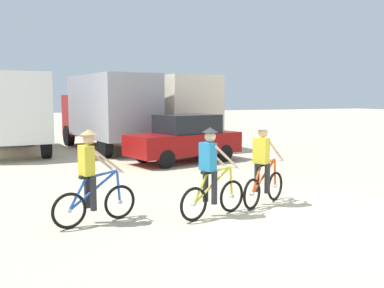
# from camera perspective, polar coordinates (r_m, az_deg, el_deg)

# --- Properties ---
(ground_plane) EXTENTS (120.00, 120.00, 0.00)m
(ground_plane) POSITION_cam_1_polar(r_m,az_deg,el_deg) (8.82, 13.99, -9.76)
(ground_plane) COLOR beige
(box_truck_white_box) EXTENTS (2.83, 6.90, 3.35)m
(box_truck_white_box) POSITION_cam_1_polar(r_m,az_deg,el_deg) (19.73, -22.98, 4.28)
(box_truck_white_box) COLOR white
(box_truck_white_box) RESTS_ON ground
(box_truck_grey_hauler) EXTENTS (3.36, 7.03, 3.35)m
(box_truck_grey_hauler) POSITION_cam_1_polar(r_m,az_deg,el_deg) (19.61, -11.22, 4.65)
(box_truck_grey_hauler) COLOR #9E9EA3
(box_truck_grey_hauler) RESTS_ON ground
(box_truck_cream_rv) EXTENTS (2.92, 6.92, 3.35)m
(box_truck_cream_rv) POSITION_cam_1_polar(r_m,az_deg,el_deg) (20.78, -3.13, 4.85)
(box_truck_cream_rv) COLOR beige
(box_truck_cream_rv) RESTS_ON ground
(sedan_parked) EXTENTS (4.49, 2.69, 1.76)m
(sedan_parked) POSITION_cam_1_polar(r_m,az_deg,el_deg) (15.74, -0.97, 0.76)
(sedan_parked) COLOR maroon
(sedan_parked) RESTS_ON ground
(cyclist_orange_shirt) EXTENTS (1.68, 0.65, 1.82)m
(cyclist_orange_shirt) POSITION_cam_1_polar(r_m,az_deg,el_deg) (8.28, -13.25, -4.78)
(cyclist_orange_shirt) COLOR black
(cyclist_orange_shirt) RESTS_ON ground
(cyclist_cowboy_hat) EXTENTS (1.67, 0.68, 1.82)m
(cyclist_cowboy_hat) POSITION_cam_1_polar(r_m,az_deg,el_deg) (8.55, 2.62, -4.27)
(cyclist_cowboy_hat) COLOR black
(cyclist_cowboy_hat) RESTS_ON ground
(cyclist_near_camera) EXTENTS (1.55, 0.90, 1.82)m
(cyclist_near_camera) POSITION_cam_1_polar(r_m,az_deg,el_deg) (9.59, 9.50, -3.18)
(cyclist_near_camera) COLOR black
(cyclist_near_camera) RESTS_ON ground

